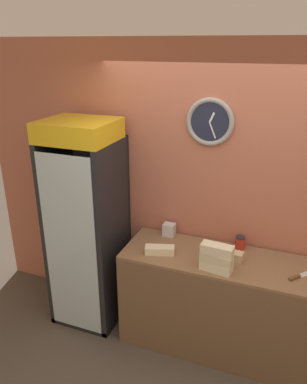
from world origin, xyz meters
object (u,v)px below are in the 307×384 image
(chefs_knife, at_px, (299,276))
(sandwich_stack_top, at_px, (217,249))
(napkin_dispenser, at_px, (169,230))
(sandwich_flat_right, at_px, (227,254))
(sandwich_flat_left, at_px, (160,250))
(beverage_cooler, at_px, (89,216))
(condiment_jar, at_px, (240,242))
(sandwich_stack_middle, at_px, (217,258))
(sandwich_stack_bottom, at_px, (216,266))

(chefs_knife, bearing_deg, sandwich_stack_top, -166.68)
(sandwich_stack_top, xyz_separation_m, napkin_dispenser, (-0.54, 0.43, -0.14))
(sandwich_flat_right, bearing_deg, sandwich_flat_left, -165.95)
(beverage_cooler, distance_m, condiment_jar, 1.44)
(chefs_knife, relative_size, napkin_dispenser, 2.20)
(sandwich_flat_left, bearing_deg, beverage_cooler, 169.26)
(sandwich_stack_middle, xyz_separation_m, sandwich_flat_right, (0.05, 0.22, -0.08))
(sandwich_stack_top, height_order, sandwich_flat_right, sandwich_stack_top)
(sandwich_flat_right, height_order, condiment_jar, condiment_jar)
(beverage_cooler, xyz_separation_m, condiment_jar, (1.42, 0.19, -0.10))
(condiment_jar, bearing_deg, beverage_cooler, -172.21)
(napkin_dispenser, bearing_deg, sandwich_stack_middle, -38.15)
(sandwich_stack_bottom, height_order, sandwich_stack_top, sandwich_stack_top)
(beverage_cooler, height_order, sandwich_stack_middle, beverage_cooler)
(sandwich_stack_top, bearing_deg, napkin_dispenser, 141.85)
(sandwich_stack_middle, relative_size, sandwich_stack_top, 1.01)
(beverage_cooler, relative_size, sandwich_flat_right, 7.24)
(sandwich_stack_middle, xyz_separation_m, condiment_jar, (0.12, 0.43, -0.06))
(beverage_cooler, xyz_separation_m, sandwich_flat_right, (1.34, -0.01, -0.12))
(sandwich_stack_top, bearing_deg, sandwich_stack_middle, 0.00)
(sandwich_flat_left, xyz_separation_m, sandwich_flat_right, (0.56, 0.14, 0.00))
(sandwich_flat_right, distance_m, condiment_jar, 0.22)
(beverage_cooler, distance_m, sandwich_stack_middle, 1.32)
(sandwich_stack_middle, relative_size, sandwich_flat_left, 0.98)
(beverage_cooler, relative_size, sandwich_stack_bottom, 7.61)
(beverage_cooler, bearing_deg, sandwich_stack_bottom, -10.16)
(sandwich_flat_left, bearing_deg, sandwich_stack_middle, -9.28)
(sandwich_stack_top, relative_size, sandwich_flat_left, 0.97)
(beverage_cooler, xyz_separation_m, napkin_dispenser, (0.75, 0.19, -0.10))
(beverage_cooler, height_order, condiment_jar, beverage_cooler)
(sandwich_stack_middle, height_order, sandwich_flat_left, sandwich_stack_middle)
(beverage_cooler, height_order, napkin_dispenser, beverage_cooler)
(sandwich_stack_top, bearing_deg, chefs_knife, 13.32)
(sandwich_flat_left, bearing_deg, chefs_knife, 3.30)
(sandwich_stack_bottom, distance_m, napkin_dispenser, 0.69)
(sandwich_flat_right, relative_size, napkin_dispenser, 2.34)
(sandwich_flat_left, bearing_deg, sandwich_flat_right, 14.05)
(beverage_cooler, height_order, sandwich_stack_top, beverage_cooler)
(beverage_cooler, relative_size, condiment_jar, 17.36)
(sandwich_flat_left, relative_size, chefs_knife, 1.03)
(beverage_cooler, bearing_deg, sandwich_flat_left, -10.74)
(beverage_cooler, height_order, chefs_knife, beverage_cooler)
(condiment_jar, bearing_deg, chefs_knife, -28.48)
(sandwich_stack_top, xyz_separation_m, sandwich_flat_left, (-0.51, 0.08, -0.16))
(sandwich_stack_middle, xyz_separation_m, chefs_knife, (0.63, 0.15, -0.11))
(beverage_cooler, relative_size, napkin_dispenser, 16.97)
(sandwich_stack_top, relative_size, sandwich_flat_right, 0.93)
(sandwich_flat_left, xyz_separation_m, chefs_knife, (1.15, 0.07, -0.03))
(sandwich_stack_bottom, relative_size, sandwich_stack_top, 1.02)
(chefs_knife, distance_m, condiment_jar, 0.58)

